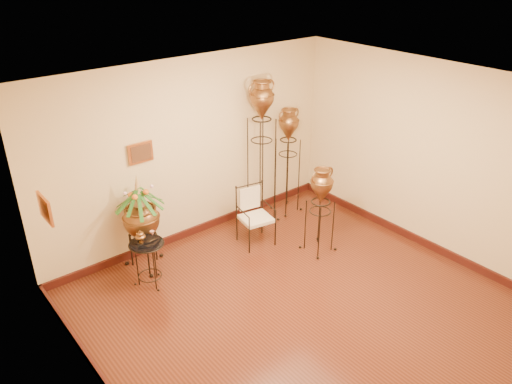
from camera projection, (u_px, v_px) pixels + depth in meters
ground at (305, 310)px, 6.33m from camera, size 5.00×5.00×0.00m
room_shell at (311, 188)px, 5.55m from camera, size 5.02×5.02×2.81m
amphora_tall at (262, 152)px, 7.87m from camera, size 0.59×0.59×2.39m
amphora_mid at (288, 160)px, 8.32m from camera, size 0.47×0.47×1.84m
amphora_short at (320, 210)px, 7.29m from camera, size 0.46×0.46×1.36m
planter_urn at (141, 216)px, 6.83m from camera, size 0.80×0.80×1.48m
armchair at (256, 216)px, 7.56m from camera, size 0.60×0.57×0.92m
side_table at (149, 263)px, 6.67m from camera, size 0.52×0.52×0.83m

